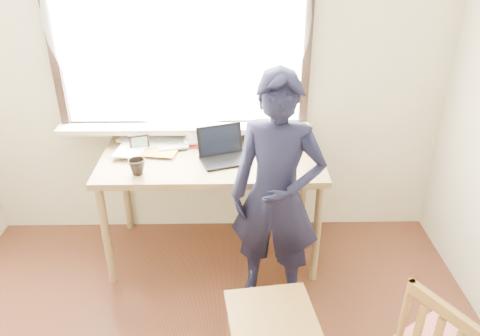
{
  "coord_description": "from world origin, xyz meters",
  "views": [
    {
      "loc": [
        0.16,
        -1.29,
        2.29
      ],
      "look_at": [
        0.19,
        0.95,
        1.09
      ],
      "focal_mm": 35.0,
      "sensor_mm": 36.0,
      "label": 1
    }
  ],
  "objects_px": {
    "mug_dark": "(137,167)",
    "desk": "(212,167)",
    "mug_white": "(195,137)",
    "work_chair": "(271,325)",
    "person": "(276,196)",
    "laptop": "(223,152)"
  },
  "relations": [
    {
      "from": "mug_dark",
      "to": "person",
      "type": "bearing_deg",
      "value": -15.1
    },
    {
      "from": "mug_white",
      "to": "person",
      "type": "distance_m",
      "value": 0.89
    },
    {
      "from": "desk",
      "to": "mug_white",
      "type": "distance_m",
      "value": 0.29
    },
    {
      "from": "laptop",
      "to": "work_chair",
      "type": "xyz_separation_m",
      "value": [
        0.27,
        -1.1,
        -0.49
      ]
    },
    {
      "from": "desk",
      "to": "mug_white",
      "type": "xyz_separation_m",
      "value": [
        -0.13,
        0.21,
        0.14
      ]
    },
    {
      "from": "work_chair",
      "to": "person",
      "type": "relative_size",
      "value": 0.32
    },
    {
      "from": "desk",
      "to": "laptop",
      "type": "xyz_separation_m",
      "value": [
        0.08,
        -0.04,
        0.14
      ]
    },
    {
      "from": "laptop",
      "to": "person",
      "type": "height_order",
      "value": "person"
    },
    {
      "from": "work_chair",
      "to": "desk",
      "type": "bearing_deg",
      "value": 106.91
    },
    {
      "from": "mug_dark",
      "to": "person",
      "type": "relative_size",
      "value": 0.07
    },
    {
      "from": "desk",
      "to": "person",
      "type": "relative_size",
      "value": 0.98
    },
    {
      "from": "mug_white",
      "to": "person",
      "type": "xyz_separation_m",
      "value": [
        0.54,
        -0.7,
        -0.09
      ]
    },
    {
      "from": "person",
      "to": "mug_white",
      "type": "bearing_deg",
      "value": 143.71
    },
    {
      "from": "work_chair",
      "to": "mug_dark",
      "type": "bearing_deg",
      "value": 132.56
    },
    {
      "from": "mug_dark",
      "to": "work_chair",
      "type": "relative_size",
      "value": 0.22
    },
    {
      "from": "work_chair",
      "to": "person",
      "type": "bearing_deg",
      "value": 84.02
    },
    {
      "from": "laptop",
      "to": "person",
      "type": "bearing_deg",
      "value": -53.36
    },
    {
      "from": "laptop",
      "to": "person",
      "type": "xyz_separation_m",
      "value": [
        0.33,
        -0.45,
        -0.09
      ]
    },
    {
      "from": "desk",
      "to": "work_chair",
      "type": "xyz_separation_m",
      "value": [
        0.34,
        -1.13,
        -0.35
      ]
    },
    {
      "from": "mug_white",
      "to": "person",
      "type": "relative_size",
      "value": 0.08
    },
    {
      "from": "mug_dark",
      "to": "desk",
      "type": "bearing_deg",
      "value": 27.53
    },
    {
      "from": "mug_dark",
      "to": "mug_white",
      "type": "bearing_deg",
      "value": 53.48
    }
  ]
}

